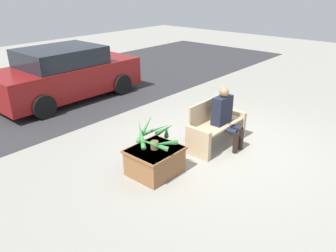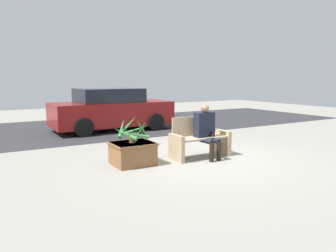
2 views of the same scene
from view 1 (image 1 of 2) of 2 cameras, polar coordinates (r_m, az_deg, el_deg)
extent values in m
plane|color=gray|center=(6.78, 9.83, -3.77)|extent=(30.00, 30.00, 0.00)
cube|color=#2D2D30|center=(10.89, -18.32, 6.04)|extent=(20.00, 6.00, 0.01)
cube|color=tan|center=(6.24, 5.22, -2.99)|extent=(0.09, 0.54, 0.59)
cube|color=tan|center=(7.25, 11.34, 0.57)|extent=(0.09, 0.54, 0.59)
cube|color=tan|center=(6.66, 8.60, 0.27)|extent=(1.22, 0.50, 0.04)
cube|color=tan|center=(6.70, 6.92, 2.75)|extent=(1.22, 0.04, 0.45)
cube|color=black|center=(6.59, 9.39, 2.77)|extent=(0.46, 0.22, 0.56)
sphere|color=#8C6647|center=(6.45, 9.76, 5.83)|extent=(0.19, 0.19, 0.19)
cylinder|color=black|center=(6.53, 10.27, -0.67)|extent=(0.11, 0.42, 0.11)
cylinder|color=black|center=(6.70, 11.18, -0.12)|extent=(0.11, 0.42, 0.11)
cylinder|color=black|center=(6.53, 11.70, -2.88)|extent=(0.10, 0.10, 0.43)
cylinder|color=black|center=(6.70, 12.58, -2.28)|extent=(0.10, 0.10, 0.43)
cube|color=black|center=(6.55, 10.98, 0.79)|extent=(0.07, 0.09, 0.12)
cube|color=brown|center=(5.74, -2.31, -6.09)|extent=(0.82, 0.72, 0.48)
cube|color=brown|center=(5.63, -2.35, -4.17)|extent=(0.87, 0.77, 0.04)
cylinder|color=brown|center=(5.59, -2.36, -3.34)|extent=(0.14, 0.14, 0.14)
cone|color=#387F3D|center=(5.61, -0.57, -0.59)|extent=(0.18, 0.50, 0.39)
cone|color=#387F3D|center=(5.75, -2.38, -0.69)|extent=(0.43, 0.46, 0.27)
cone|color=#387F3D|center=(5.59, -3.99, -0.41)|extent=(0.46, 0.12, 0.44)
cone|color=#387F3D|center=(5.45, -4.69, -1.43)|extent=(0.35, 0.46, 0.39)
cone|color=#387F3D|center=(5.29, -2.82, -3.10)|extent=(0.38, 0.50, 0.25)
cone|color=#387F3D|center=(5.34, -0.62, -3.05)|extent=(0.56, 0.17, 0.21)
cone|color=#387F3D|center=(5.48, -0.26, -0.97)|extent=(0.40, 0.38, 0.43)
cube|color=maroon|center=(9.82, -17.23, 7.95)|extent=(4.10, 1.80, 0.80)
cube|color=black|center=(9.63, -18.20, 11.45)|extent=(2.13, 1.66, 0.48)
cylinder|color=black|center=(9.92, -7.99, 7.16)|extent=(0.60, 0.18, 0.60)
cylinder|color=black|center=(11.30, -14.14, 8.71)|extent=(0.60, 0.18, 0.60)
cylinder|color=black|center=(8.56, -20.79, 3.12)|extent=(0.60, 0.18, 0.60)
cylinder|color=black|center=(10.12, -25.84, 5.32)|extent=(0.60, 0.18, 0.60)
camera|label=2|loc=(3.15, 103.21, -31.58)|focal=35.00mm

